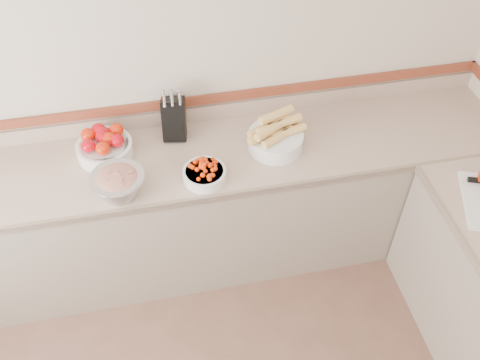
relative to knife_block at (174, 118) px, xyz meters
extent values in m
plane|color=beige|center=(-0.07, 0.12, 0.27)|extent=(4.00, 0.00, 4.00)
cube|color=tan|center=(-0.07, -0.20, -0.15)|extent=(4.00, 0.65, 0.04)
cube|color=gray|center=(-0.07, -0.20, -0.60)|extent=(4.00, 0.63, 0.86)
cube|color=#8A725D|center=(-0.07, -0.52, -0.15)|extent=(4.00, 0.02, 0.04)
cube|color=tan|center=(-0.07, 0.11, -0.08)|extent=(4.00, 0.02, 0.10)
cube|color=brown|center=(-0.07, 0.11, 0.02)|extent=(4.00, 0.02, 0.06)
cube|color=black|center=(0.00, 0.00, -0.01)|extent=(0.16, 0.18, 0.26)
cylinder|color=silver|center=(-0.04, -0.03, 0.15)|extent=(0.02, 0.04, 0.07)
cylinder|color=silver|center=(0.00, -0.03, 0.15)|extent=(0.02, 0.04, 0.07)
cylinder|color=silver|center=(0.04, -0.03, 0.15)|extent=(0.02, 0.04, 0.07)
cylinder|color=silver|center=(-0.04, 0.00, 0.15)|extent=(0.02, 0.04, 0.07)
cylinder|color=silver|center=(0.00, 0.00, 0.15)|extent=(0.02, 0.04, 0.07)
cylinder|color=silver|center=(0.04, 0.00, 0.15)|extent=(0.02, 0.04, 0.07)
cylinder|color=silver|center=(-0.04, 0.02, 0.15)|extent=(0.02, 0.04, 0.07)
cylinder|color=silver|center=(0.00, 0.02, 0.15)|extent=(0.02, 0.04, 0.07)
cylinder|color=silver|center=(0.04, 0.02, 0.15)|extent=(0.02, 0.04, 0.07)
cylinder|color=white|center=(-0.41, -0.08, -0.09)|extent=(0.31, 0.31, 0.08)
torus|color=white|center=(-0.41, -0.08, -0.05)|extent=(0.31, 0.31, 0.01)
cylinder|color=white|center=(-0.41, -0.08, -0.05)|extent=(0.28, 0.28, 0.01)
ellipsoid|color=red|center=(-0.48, -0.13, -0.01)|extent=(0.08, 0.08, 0.07)
ellipsoid|color=red|center=(-0.41, -0.16, -0.01)|extent=(0.08, 0.08, 0.07)
ellipsoid|color=red|center=(-0.33, -0.12, -0.01)|extent=(0.08, 0.08, 0.07)
ellipsoid|color=red|center=(-0.48, -0.03, -0.01)|extent=(0.08, 0.08, 0.07)
ellipsoid|color=red|center=(-0.41, -0.07, -0.01)|extent=(0.08, 0.08, 0.07)
ellipsoid|color=red|center=(-0.33, -0.02, -0.01)|extent=(0.08, 0.08, 0.07)
ellipsoid|color=red|center=(-0.43, 0.00, -0.01)|extent=(0.08, 0.08, 0.07)
ellipsoid|color=red|center=(-0.37, -0.09, -0.01)|extent=(0.08, 0.08, 0.07)
ellipsoid|color=red|center=(-0.41, -0.03, -0.01)|extent=(0.08, 0.08, 0.07)
cylinder|color=white|center=(0.11, -0.38, -0.10)|extent=(0.23, 0.23, 0.06)
torus|color=white|center=(0.11, -0.38, -0.08)|extent=(0.24, 0.24, 0.01)
cylinder|color=white|center=(0.11, -0.38, -0.08)|extent=(0.20, 0.20, 0.01)
sphere|color=red|center=(0.10, -0.44, -0.04)|extent=(0.03, 0.03, 0.03)
sphere|color=red|center=(0.05, -0.39, -0.05)|extent=(0.03, 0.03, 0.03)
sphere|color=red|center=(0.12, -0.36, -0.03)|extent=(0.03, 0.03, 0.03)
sphere|color=red|center=(0.10, -0.37, -0.02)|extent=(0.03, 0.03, 0.03)
sphere|color=red|center=(0.05, -0.38, -0.04)|extent=(0.03, 0.03, 0.03)
sphere|color=red|center=(0.09, -0.40, -0.03)|extent=(0.03, 0.03, 0.03)
sphere|color=red|center=(0.15, -0.33, -0.04)|extent=(0.03, 0.03, 0.03)
sphere|color=red|center=(0.06, -0.35, -0.04)|extent=(0.03, 0.03, 0.03)
sphere|color=red|center=(0.14, -0.39, -0.03)|extent=(0.03, 0.03, 0.03)
sphere|color=red|center=(0.09, -0.39, -0.03)|extent=(0.03, 0.03, 0.03)
sphere|color=red|center=(0.18, -0.44, -0.05)|extent=(0.03, 0.03, 0.03)
sphere|color=red|center=(0.16, -0.41, -0.04)|extent=(0.03, 0.03, 0.03)
sphere|color=red|center=(0.12, -0.32, -0.05)|extent=(0.03, 0.03, 0.03)
sphere|color=red|center=(0.12, -0.42, -0.03)|extent=(0.03, 0.03, 0.03)
sphere|color=red|center=(0.18, -0.39, -0.05)|extent=(0.03, 0.03, 0.03)
sphere|color=red|center=(0.14, -0.44, -0.04)|extent=(0.03, 0.03, 0.03)
sphere|color=red|center=(0.09, -0.44, -0.04)|extent=(0.03, 0.03, 0.03)
sphere|color=red|center=(0.16, -0.44, -0.05)|extent=(0.03, 0.03, 0.03)
sphere|color=red|center=(0.12, -0.31, -0.05)|extent=(0.03, 0.03, 0.03)
sphere|color=red|center=(0.15, -0.31, -0.05)|extent=(0.03, 0.03, 0.03)
sphere|color=red|center=(0.07, -0.40, -0.04)|extent=(0.03, 0.03, 0.03)
sphere|color=red|center=(0.06, -0.45, -0.05)|extent=(0.03, 0.03, 0.03)
sphere|color=red|center=(0.09, -0.38, -0.03)|extent=(0.03, 0.03, 0.03)
sphere|color=red|center=(0.11, -0.38, -0.03)|extent=(0.03, 0.03, 0.03)
sphere|color=red|center=(0.12, -0.46, -0.05)|extent=(0.03, 0.03, 0.03)
sphere|color=red|center=(0.10, -0.39, -0.03)|extent=(0.03, 0.03, 0.03)
sphere|color=red|center=(0.14, -0.32, -0.05)|extent=(0.03, 0.03, 0.03)
sphere|color=red|center=(0.14, -0.44, -0.04)|extent=(0.03, 0.03, 0.03)
sphere|color=red|center=(0.11, -0.39, -0.03)|extent=(0.03, 0.03, 0.03)
sphere|color=red|center=(0.11, -0.39, -0.03)|extent=(0.03, 0.03, 0.03)
sphere|color=red|center=(0.19, -0.37, -0.05)|extent=(0.03, 0.03, 0.03)
sphere|color=red|center=(0.17, -0.44, -0.05)|extent=(0.03, 0.03, 0.03)
sphere|color=red|center=(0.17, -0.37, -0.04)|extent=(0.03, 0.03, 0.03)
sphere|color=red|center=(0.14, -0.31, -0.05)|extent=(0.03, 0.03, 0.03)
sphere|color=red|center=(0.11, -0.38, -0.02)|extent=(0.03, 0.03, 0.03)
sphere|color=red|center=(0.17, -0.36, -0.04)|extent=(0.03, 0.03, 0.03)
sphere|color=red|center=(0.09, -0.32, -0.04)|extent=(0.03, 0.03, 0.03)
sphere|color=red|center=(0.15, -0.45, -0.05)|extent=(0.03, 0.03, 0.03)
sphere|color=red|center=(0.13, -0.41, -0.03)|extent=(0.03, 0.03, 0.03)
cylinder|color=white|center=(0.55, -0.22, -0.08)|extent=(0.32, 0.32, 0.09)
torus|color=white|center=(0.55, -0.22, -0.04)|extent=(0.32, 0.32, 0.01)
cylinder|color=#EFB963|center=(0.48, -0.24, -0.01)|extent=(0.21, 0.12, 0.05)
cylinder|color=#EFB963|center=(0.55, -0.26, -0.01)|extent=(0.21, 0.14, 0.05)
cylinder|color=#EFB963|center=(0.62, -0.23, -0.01)|extent=(0.22, 0.09, 0.05)
cylinder|color=#EFB963|center=(0.49, -0.17, -0.01)|extent=(0.21, 0.13, 0.05)
cylinder|color=#EFB963|center=(0.58, -0.16, -0.01)|extent=(0.22, 0.08, 0.05)
cylinder|color=#EFB963|center=(0.53, -0.22, 0.03)|extent=(0.21, 0.14, 0.05)
cylinder|color=#EFB963|center=(0.59, -0.20, 0.03)|extent=(0.22, 0.10, 0.05)
cylinder|color=#EFB963|center=(0.55, -0.18, 0.08)|extent=(0.21, 0.12, 0.05)
cylinder|color=#EFB963|center=(0.51, -0.25, 0.03)|extent=(0.21, 0.15, 0.05)
cylinder|color=#B2B2BA|center=(-0.34, -0.41, -0.06)|extent=(0.28, 0.28, 0.13)
torus|color=#B2B2BA|center=(-0.34, -0.41, 0.00)|extent=(0.28, 0.28, 0.01)
ellipsoid|color=#BA155A|center=(-0.34, -0.41, -0.01)|extent=(0.23, 0.23, 0.07)
cube|color=#BA155A|center=(-0.29, -0.41, 0.01)|extent=(0.03, 0.03, 0.02)
cube|color=#A8BF5D|center=(-0.39, -0.40, 0.02)|extent=(0.02, 0.02, 0.02)
cube|color=#BA155A|center=(-0.27, -0.41, 0.01)|extent=(0.03, 0.03, 0.02)
cube|color=#A8BF5D|center=(-0.34, -0.41, 0.01)|extent=(0.03, 0.03, 0.02)
cube|color=#BA155A|center=(-0.32, -0.45, 0.02)|extent=(0.02, 0.02, 0.02)
cube|color=#A8BF5D|center=(-0.34, -0.40, 0.02)|extent=(0.03, 0.03, 0.02)
cube|color=#BA155A|center=(-0.30, -0.40, 0.01)|extent=(0.02, 0.02, 0.02)
cube|color=#A8BF5D|center=(-0.32, -0.48, 0.01)|extent=(0.02, 0.02, 0.02)
cube|color=#BA155A|center=(-0.38, -0.38, 0.00)|extent=(0.02, 0.02, 0.02)
cube|color=#A8BF5D|center=(-0.30, -0.37, 0.00)|extent=(0.03, 0.03, 0.02)
cube|color=#BA155A|center=(-0.33, -0.42, 0.02)|extent=(0.02, 0.02, 0.02)
cube|color=#A8BF5D|center=(-0.36, -0.41, 0.01)|extent=(0.03, 0.03, 0.02)
cube|color=#BA155A|center=(-0.33, -0.43, 0.01)|extent=(0.02, 0.02, 0.02)
cube|color=#A8BF5D|center=(-0.38, -0.44, 0.01)|extent=(0.02, 0.02, 0.02)
cube|color=black|center=(1.54, -0.72, -0.10)|extent=(0.11, 0.06, 0.02)
camera|label=1|loc=(-0.11, -2.40, 1.95)|focal=40.00mm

